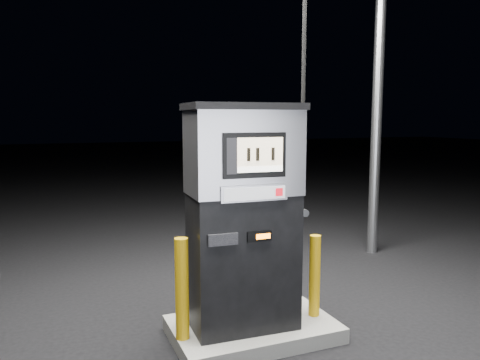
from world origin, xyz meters
name	(u,v)px	position (x,y,z in m)	size (l,w,h in m)	color
ground	(253,336)	(0.00, 0.00, 0.00)	(80.00, 80.00, 0.00)	black
pump_island	(253,329)	(0.00, 0.00, 0.07)	(1.60, 1.00, 0.15)	slate
fuel_dispenser	(243,215)	(-0.12, -0.03, 1.26)	(1.19, 0.69, 4.46)	black
bollard_left	(182,289)	(-0.74, -0.07, 0.62)	(0.13, 0.13, 0.95)	#CD990B
bollard_right	(315,276)	(0.65, -0.08, 0.57)	(0.11, 0.11, 0.84)	#CD990B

